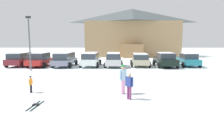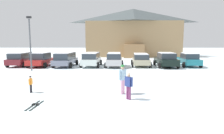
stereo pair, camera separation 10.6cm
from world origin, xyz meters
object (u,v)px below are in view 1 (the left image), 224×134
parked_beige_suv (140,59)px  skier_adult_in_blue_parka (123,78)px  parked_teal_hatchback (188,59)px  lamp_post (29,40)px  parked_maroon_van (20,59)px  skier_teen_in_navy_coat (129,84)px  parked_black_sedan (165,60)px  pair_of_skis (36,105)px  skier_child_in_orange_jacket (31,83)px  parked_silver_wagon (114,59)px  parked_grey_wagon (65,59)px  ski_lodge (132,32)px  parked_white_suv (91,59)px  parked_red_sedan (40,60)px

parked_beige_suv → skier_adult_in_blue_parka: skier_adult_in_blue_parka is taller
parked_teal_hatchback → lamp_post: (-17.27, -3.85, 2.24)m
parked_maroon_van → skier_teen_in_navy_coat: (12.02, -13.77, -0.09)m
parked_maroon_van → parked_black_sedan: bearing=-2.0°
parked_black_sedan → pair_of_skis: size_ratio=3.17×
skier_teen_in_navy_coat → skier_child_in_orange_jacket: bearing=166.8°
parked_silver_wagon → parked_grey_wagon: bearing=177.7°
skier_adult_in_blue_parka → ski_lodge: bearing=83.8°
parked_grey_wagon → parked_beige_suv: size_ratio=1.09×
skier_adult_in_blue_parka → skier_child_in_orange_jacket: (-5.34, 0.23, -0.38)m
ski_lodge → skier_teen_in_navy_coat: 30.66m
parked_maroon_van → parked_beige_suv: size_ratio=1.02×
parked_maroon_van → skier_adult_in_blue_parka: size_ratio=2.72×
parked_black_sedan → parked_silver_wagon: bearing=-179.6°
parked_teal_hatchback → skier_adult_in_blue_parka: size_ratio=2.65×
parked_white_suv → parked_silver_wagon: size_ratio=1.12×
parked_maroon_van → skier_teen_in_navy_coat: parked_maroon_van is taller
parked_beige_suv → skier_teen_in_navy_coat: size_ratio=3.15×
parked_maroon_van → skier_teen_in_navy_coat: size_ratio=3.22×
parked_beige_suv → pair_of_skis: size_ratio=2.94×
parked_maroon_van → ski_lodge: bearing=47.8°
skier_adult_in_blue_parka → lamp_post: (-8.87, 8.80, 2.11)m
parked_grey_wagon → lamp_post: (-2.62, -3.47, 2.15)m
skier_teen_in_navy_coat → skier_adult_in_blue_parka: size_ratio=0.84×
parked_maroon_van → lamp_post: bearing=-53.4°
parked_teal_hatchback → pair_of_skis: bearing=-130.4°
parked_maroon_van → skier_child_in_orange_jacket: parked_maroon_van is taller
skier_teen_in_navy_coat → parked_beige_suv: bearing=80.1°
parked_red_sedan → parked_grey_wagon: 2.87m
parked_red_sedan → parked_silver_wagon: size_ratio=1.09×
ski_lodge → parked_teal_hatchback: ski_lodge is taller
parked_maroon_van → parked_silver_wagon: parked_silver_wagon is taller
pair_of_skis → skier_child_in_orange_jacket: bearing=116.3°
parked_maroon_van → lamp_post: size_ratio=0.84×
parked_grey_wagon → skier_child_in_orange_jacket: parked_grey_wagon is taller
parked_red_sedan → skier_child_in_orange_jacket: size_ratio=4.75×
parked_black_sedan → lamp_post: lamp_post is taller
ski_lodge → parked_grey_wagon: bearing=-119.1°
parked_teal_hatchback → skier_adult_in_blue_parka: bearing=-123.6°
parked_grey_wagon → pair_of_skis: 14.57m
parked_grey_wagon → pair_of_skis: size_ratio=3.21×
parked_grey_wagon → ski_lodge: bearing=60.9°
parked_white_suv → lamp_post: size_ratio=0.89×
parked_white_suv → pair_of_skis: size_ratio=3.18×
ski_lodge → skier_teen_in_navy_coat: ski_lodge is taller
lamp_post → skier_teen_in_navy_coat: bearing=-47.3°
ski_lodge → parked_teal_hatchback: 17.77m
parked_maroon_van → parked_white_suv: parked_white_suv is taller
parked_teal_hatchback → parked_silver_wagon: bearing=-176.1°
skier_teen_in_navy_coat → parked_silver_wagon: bearing=93.3°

